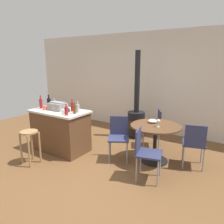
# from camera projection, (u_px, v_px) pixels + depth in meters

# --- Properties ---
(ground_plane) EXTENTS (8.80, 8.80, 0.00)m
(ground_plane) POSITION_uv_depth(u_px,v_px,m) (85.00, 164.00, 4.09)
(ground_plane) COLOR brown
(back_wall) EXTENTS (8.00, 0.10, 2.70)m
(back_wall) POSITION_uv_depth(u_px,v_px,m) (145.00, 82.00, 5.93)
(back_wall) COLOR beige
(back_wall) RESTS_ON ground_plane
(kitchen_island) EXTENTS (1.25, 0.72, 0.90)m
(kitchen_island) POSITION_uv_depth(u_px,v_px,m) (61.00, 130.00, 4.66)
(kitchen_island) COLOR brown
(kitchen_island) RESTS_ON ground_plane
(wooden_stool) EXTENTS (0.32, 0.32, 0.65)m
(wooden_stool) POSITION_uv_depth(u_px,v_px,m) (30.00, 140.00, 4.03)
(wooden_stool) COLOR #A37A4C
(wooden_stool) RESTS_ON ground_plane
(dining_table) EXTENTS (0.96, 0.96, 0.74)m
(dining_table) POSITION_uv_depth(u_px,v_px,m) (155.00, 134.00, 4.10)
(dining_table) COLOR black
(dining_table) RESTS_ON ground_plane
(folding_chair_near) EXTENTS (0.55, 0.55, 0.86)m
(folding_chair_near) POSITION_uv_depth(u_px,v_px,m) (154.00, 125.00, 4.84)
(folding_chair_near) COLOR navy
(folding_chair_near) RESTS_ON ground_plane
(folding_chair_far) EXTENTS (0.55, 0.55, 0.86)m
(folding_chair_far) POSITION_uv_depth(u_px,v_px,m) (119.00, 135.00, 4.22)
(folding_chair_far) COLOR navy
(folding_chair_far) RESTS_ON ground_plane
(folding_chair_left) EXTENTS (0.49, 0.49, 0.86)m
(folding_chair_left) POSITION_uv_depth(u_px,v_px,m) (145.00, 150.00, 3.48)
(folding_chair_left) COLOR navy
(folding_chair_left) RESTS_ON ground_plane
(folding_chair_right) EXTENTS (0.49, 0.49, 0.85)m
(folding_chair_right) POSITION_uv_depth(u_px,v_px,m) (194.00, 142.00, 3.85)
(folding_chair_right) COLOR navy
(folding_chair_right) RESTS_ON ground_plane
(wood_stove) EXTENTS (0.44, 0.45, 2.18)m
(wood_stove) POSITION_uv_depth(u_px,v_px,m) (136.00, 117.00, 5.46)
(wood_stove) COLOR black
(wood_stove) RESTS_ON ground_plane
(toolbox) EXTENTS (0.37, 0.25, 0.18)m
(toolbox) POSITION_uv_depth(u_px,v_px,m) (58.00, 106.00, 4.56)
(toolbox) COLOR gray
(toolbox) RESTS_ON kitchen_island
(bottle_0) EXTENTS (0.07, 0.07, 0.30)m
(bottle_0) POSITION_uv_depth(u_px,v_px,m) (41.00, 103.00, 4.72)
(bottle_0) COLOR maroon
(bottle_0) RESTS_ON kitchen_island
(bottle_1) EXTENTS (0.07, 0.07, 0.26)m
(bottle_1) POSITION_uv_depth(u_px,v_px,m) (72.00, 106.00, 4.46)
(bottle_1) COLOR maroon
(bottle_1) RESTS_ON kitchen_island
(bottle_2) EXTENTS (0.06, 0.06, 0.22)m
(bottle_2) POSITION_uv_depth(u_px,v_px,m) (74.00, 109.00, 4.26)
(bottle_2) COLOR #603314
(bottle_2) RESTS_ON kitchen_island
(bottle_3) EXTENTS (0.07, 0.07, 0.22)m
(bottle_3) POSITION_uv_depth(u_px,v_px,m) (66.00, 111.00, 4.13)
(bottle_3) COLOR maroon
(bottle_3) RESTS_ON kitchen_island
(bottle_4) EXTENTS (0.07, 0.07, 0.23)m
(bottle_4) POSITION_uv_depth(u_px,v_px,m) (78.00, 108.00, 4.36)
(bottle_4) COLOR #B7B2AD
(bottle_4) RESTS_ON kitchen_island
(bottle_5) EXTENTS (0.08, 0.08, 0.31)m
(bottle_5) POSITION_uv_depth(u_px,v_px,m) (49.00, 103.00, 4.75)
(bottle_5) COLOR black
(bottle_5) RESTS_ON kitchen_island
(bottle_6) EXTENTS (0.07, 0.07, 0.19)m
(bottle_6) POSITION_uv_depth(u_px,v_px,m) (54.00, 104.00, 4.87)
(bottle_6) COLOR #B7B2AD
(bottle_6) RESTS_ON kitchen_island
(cup_0) EXTENTS (0.11, 0.08, 0.09)m
(cup_0) POSITION_uv_depth(u_px,v_px,m) (63.00, 112.00, 4.24)
(cup_0) COLOR white
(cup_0) RESTS_ON kitchen_island
(cup_1) EXTENTS (0.12, 0.09, 0.09)m
(cup_1) POSITION_uv_depth(u_px,v_px,m) (45.00, 108.00, 4.59)
(cup_1) COLOR #DB6651
(cup_1) RESTS_ON kitchen_island
(cup_2) EXTENTS (0.11, 0.08, 0.08)m
(cup_2) POSITION_uv_depth(u_px,v_px,m) (68.00, 110.00, 4.39)
(cup_2) COLOR #383838
(cup_2) RESTS_ON kitchen_island
(cup_3) EXTENTS (0.11, 0.08, 0.08)m
(cup_3) POSITION_uv_depth(u_px,v_px,m) (52.00, 104.00, 4.97)
(cup_3) COLOR #383838
(cup_3) RESTS_ON kitchen_island
(wine_glass) EXTENTS (0.07, 0.07, 0.14)m
(wine_glass) POSITION_uv_depth(u_px,v_px,m) (158.00, 121.00, 3.94)
(wine_glass) COLOR silver
(wine_glass) RESTS_ON dining_table
(serving_bowl) EXTENTS (0.18, 0.18, 0.07)m
(serving_bowl) POSITION_uv_depth(u_px,v_px,m) (152.00, 121.00, 4.21)
(serving_bowl) COLOR white
(serving_bowl) RESTS_ON dining_table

